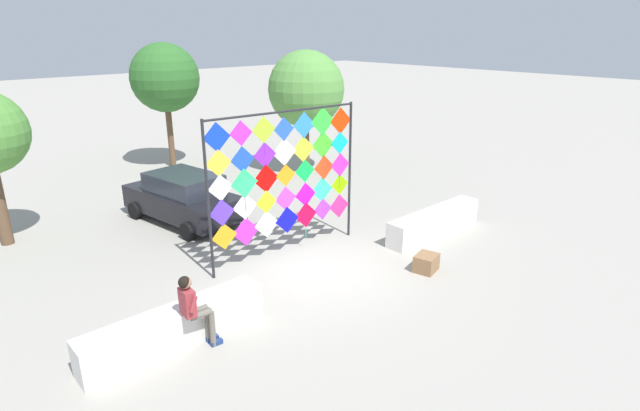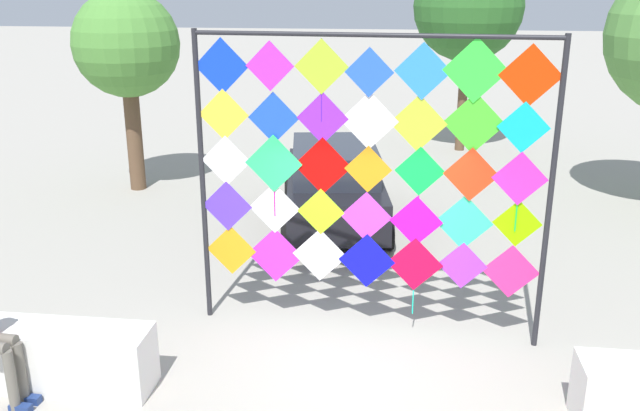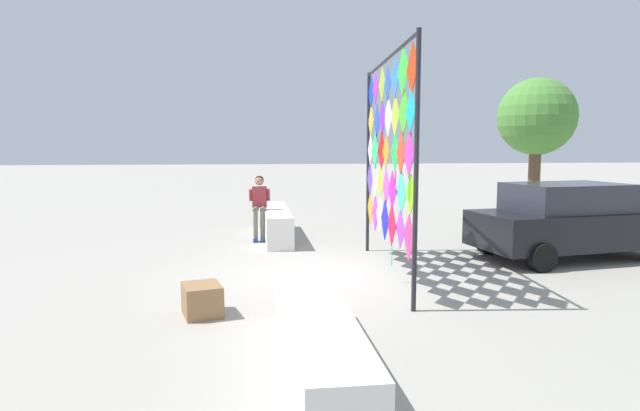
% 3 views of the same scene
% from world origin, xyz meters
% --- Properties ---
extents(ground, '(120.00, 120.00, 0.00)m').
position_xyz_m(ground, '(0.00, 0.00, 0.00)').
color(ground, '#9E998E').
extents(kite_display_rack, '(4.43, 0.37, 3.89)m').
position_xyz_m(kite_display_rack, '(-0.00, 1.39, 2.28)').
color(kite_display_rack, '#232328').
rests_on(kite_display_rack, ground).
extents(parked_car, '(2.40, 4.24, 1.56)m').
position_xyz_m(parked_car, '(-0.85, 5.51, 0.79)').
color(parked_car, black).
rests_on(parked_car, ground).
extents(tree_palm_like, '(2.84, 3.03, 5.23)m').
position_xyz_m(tree_palm_like, '(2.05, 12.14, 3.79)').
color(tree_palm_like, brown).
rests_on(tree_palm_like, ground).
extents(tree_broadleaf, '(2.24, 2.24, 4.29)m').
position_xyz_m(tree_broadleaf, '(-5.50, 7.29, 3.18)').
color(tree_broadleaf, brown).
rests_on(tree_broadleaf, ground).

